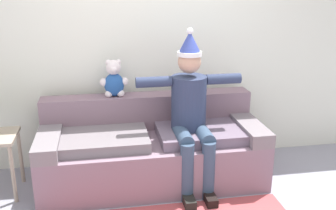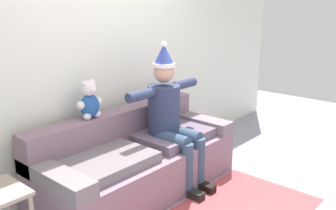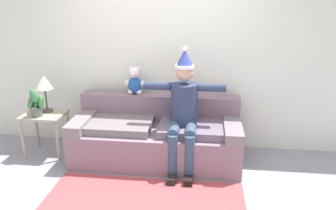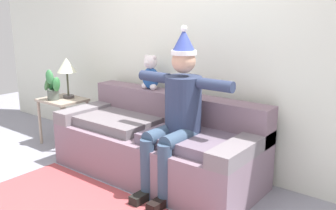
{
  "view_description": "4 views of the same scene",
  "coord_description": "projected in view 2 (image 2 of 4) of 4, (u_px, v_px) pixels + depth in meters",
  "views": [
    {
      "loc": [
        -0.47,
        -2.56,
        1.95
      ],
      "look_at": [
        0.13,
        0.83,
        0.85
      ],
      "focal_mm": 41.66,
      "sensor_mm": 36.0,
      "label": 1
    },
    {
      "loc": [
        -2.48,
        -1.59,
        1.94
      ],
      "look_at": [
        0.34,
        0.88,
        0.89
      ],
      "focal_mm": 40.09,
      "sensor_mm": 36.0,
      "label": 2
    },
    {
      "loc": [
        0.61,
        -2.93,
        2.13
      ],
      "look_at": [
        0.16,
        0.88,
        0.82
      ],
      "focal_mm": 34.89,
      "sensor_mm": 36.0,
      "label": 3
    },
    {
      "loc": [
        2.31,
        -1.75,
        1.65
      ],
      "look_at": [
        0.29,
        0.82,
        0.83
      ],
      "focal_mm": 39.53,
      "sensor_mm": 36.0,
      "label": 4
    }
  ],
  "objects": [
    {
      "name": "teddy_bear",
      "position": [
        90.0,
        101.0,
        3.64
      ],
      "size": [
        0.29,
        0.17,
        0.38
      ],
      "color": "#234F97",
      "rests_on": "couch"
    },
    {
      "name": "couch",
      "position": [
        136.0,
        161.0,
        3.89
      ],
      "size": [
        2.17,
        0.9,
        0.82
      ],
      "color": "gray",
      "rests_on": "ground_plane"
    },
    {
      "name": "person_seated",
      "position": [
        171.0,
        114.0,
        3.92
      ],
      "size": [
        1.02,
        0.77,
        1.54
      ],
      "color": "#2B3654",
      "rests_on": "ground_plane"
    },
    {
      "name": "back_wall",
      "position": [
        99.0,
        58.0,
        3.95
      ],
      "size": [
        7.0,
        0.1,
        2.7
      ],
      "primitive_type": "cube",
      "color": "silver",
      "rests_on": "ground_plane"
    }
  ]
}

